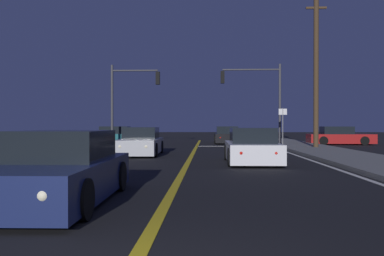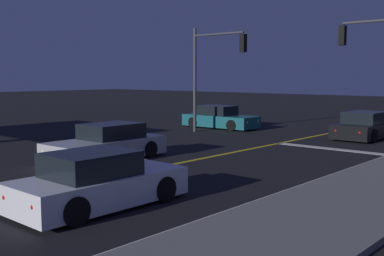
% 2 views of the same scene
% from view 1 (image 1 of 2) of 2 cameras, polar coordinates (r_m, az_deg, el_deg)
% --- Properties ---
extents(sidewalk_right, '(3.20, 46.59, 0.15)m').
position_cam_1_polar(sidewalk_right, '(17.32, 22.77, -4.16)').
color(sidewalk_right, slate).
rests_on(sidewalk_right, ground).
extents(lane_line_center, '(0.20, 44.00, 0.01)m').
position_cam_1_polar(lane_line_center, '(16.25, -0.47, -4.67)').
color(lane_line_center, gold).
rests_on(lane_line_center, ground).
extents(lane_line_edge_right, '(0.16, 44.00, 0.01)m').
position_cam_1_polar(lane_line_edge_right, '(16.77, 16.82, -4.53)').
color(lane_line_edge_right, silver).
rests_on(lane_line_edge_right, ground).
extents(stop_bar, '(5.22, 0.50, 0.01)m').
position_cam_1_polar(stop_bar, '(27.71, 6.08, -2.56)').
color(stop_bar, silver).
rests_on(stop_bar, ground).
extents(car_mid_block_black, '(1.99, 4.63, 1.34)m').
position_cam_1_polar(car_mid_block_black, '(32.11, 4.92, -1.12)').
color(car_mid_block_black, black).
rests_on(car_mid_block_black, ground).
extents(car_distant_tail_silver, '(2.00, 4.65, 1.34)m').
position_cam_1_polar(car_distant_tail_silver, '(19.89, -7.21, -2.07)').
color(car_distant_tail_silver, '#B2B5BA').
rests_on(car_distant_tail_silver, ground).
extents(car_side_waiting_white, '(1.96, 4.24, 1.34)m').
position_cam_1_polar(car_side_waiting_white, '(15.56, 8.39, -2.77)').
color(car_side_waiting_white, silver).
rests_on(car_side_waiting_white, ground).
extents(car_far_approaching_teal, '(4.68, 1.91, 1.34)m').
position_cam_1_polar(car_far_approaching_teal, '(31.67, -10.37, -1.15)').
color(car_far_approaching_teal, '#195960').
rests_on(car_far_approaching_teal, ground).
extents(car_parked_curb_red, '(4.72, 2.03, 1.34)m').
position_cam_1_polar(car_parked_curb_red, '(31.82, 19.98, -1.16)').
color(car_parked_curb_red, maroon).
rests_on(car_parked_curb_red, ground).
extents(car_lead_oncoming_navy, '(1.96, 4.55, 1.34)m').
position_cam_1_polar(car_lead_oncoming_navy, '(8.03, -17.99, -5.78)').
color(car_lead_oncoming_navy, navy).
rests_on(car_lead_oncoming_navy, ground).
extents(traffic_signal_near_right, '(4.42, 0.28, 5.91)m').
position_cam_1_polar(traffic_signal_near_right, '(30.24, 9.29, 5.20)').
color(traffic_signal_near_right, '#38383D').
rests_on(traffic_signal_near_right, ground).
extents(traffic_signal_far_left, '(3.48, 0.28, 5.70)m').
position_cam_1_polar(traffic_signal_far_left, '(29.14, -8.80, 5.00)').
color(traffic_signal_far_left, '#38383D').
rests_on(traffic_signal_far_left, ground).
extents(utility_pole_right, '(1.43, 0.30, 9.73)m').
position_cam_1_polar(utility_pole_right, '(25.23, 17.01, 8.57)').
color(utility_pole_right, '#42301E').
rests_on(utility_pole_right, ground).
extents(street_sign_corner, '(0.56, 0.10, 2.58)m').
position_cam_1_polar(street_sign_corner, '(27.56, 12.62, 0.99)').
color(street_sign_corner, slate).
rests_on(street_sign_corner, ground).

